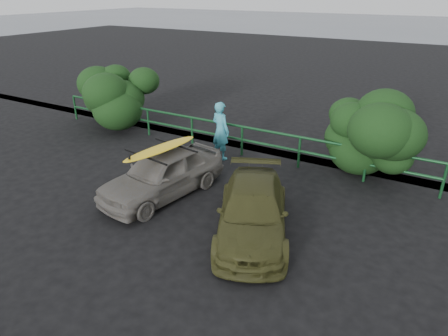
# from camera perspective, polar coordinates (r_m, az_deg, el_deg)

# --- Properties ---
(ground) EXTENTS (80.00, 80.00, 0.00)m
(ground) POSITION_cam_1_polar(r_m,az_deg,el_deg) (10.40, -15.62, -6.26)
(ground) COLOR black
(ocean) EXTENTS (200.00, 200.00, 0.00)m
(ocean) POSITION_cam_1_polar(r_m,az_deg,el_deg) (66.58, 25.61, 17.71)
(ocean) COLOR #525964
(ocean) RESTS_ON ground
(guardrail) EXTENTS (14.00, 0.08, 1.04)m
(guardrail) POSITION_cam_1_polar(r_m,az_deg,el_deg) (13.73, -1.12, 4.69)
(guardrail) COLOR #134520
(guardrail) RESTS_ON ground
(shrub_left) EXTENTS (3.20, 2.40, 2.23)m
(shrub_left) POSITION_cam_1_polar(r_m,az_deg,el_deg) (16.74, -14.80, 9.64)
(shrub_left) COLOR #183A15
(shrub_left) RESTS_ON ground
(shrub_right) EXTENTS (3.20, 2.40, 2.46)m
(shrub_right) POSITION_cam_1_polar(r_m,az_deg,el_deg) (12.30, 20.54, 4.24)
(shrub_right) COLOR #183A15
(shrub_right) RESTS_ON ground
(sedan) EXTENTS (2.07, 3.88, 1.26)m
(sedan) POSITION_cam_1_polar(r_m,az_deg,el_deg) (10.74, -8.78, -0.78)
(sedan) COLOR slate
(sedan) RESTS_ON ground
(olive_vehicle) EXTENTS (2.96, 4.09, 1.10)m
(olive_vehicle) POSITION_cam_1_polar(r_m,az_deg,el_deg) (9.06, 4.12, -6.16)
(olive_vehicle) COLOR #41411D
(olive_vehicle) RESTS_ON ground
(man) EXTENTS (0.79, 0.63, 1.90)m
(man) POSITION_cam_1_polar(r_m,az_deg,el_deg) (12.88, -0.49, 5.36)
(man) COLOR #42AFC6
(man) RESTS_ON ground
(roof_rack) EXTENTS (1.75, 1.36, 0.05)m
(roof_rack) POSITION_cam_1_polar(r_m,az_deg,el_deg) (10.49, -9.00, 2.46)
(roof_rack) COLOR black
(roof_rack) RESTS_ON sedan
(surfboard) EXTENTS (0.89, 2.45, 0.07)m
(surfboard) POSITION_cam_1_polar(r_m,az_deg,el_deg) (10.46, -9.02, 2.77)
(surfboard) COLOR yellow
(surfboard) RESTS_ON roof_rack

